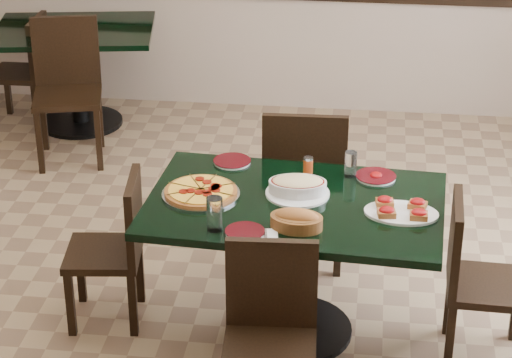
# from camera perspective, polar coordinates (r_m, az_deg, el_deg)

# --- Properties ---
(floor) EXTENTS (5.50, 5.50, 0.00)m
(floor) POSITION_cam_1_polar(r_m,az_deg,el_deg) (5.44, -0.10, -6.71)
(floor) COLOR #866D4D
(floor) RESTS_ON ground
(room_shell) EXTENTS (5.50, 5.50, 5.50)m
(room_shell) POSITION_cam_1_polar(r_m,az_deg,el_deg) (6.52, 10.95, 9.82)
(room_shell) COLOR white
(room_shell) RESTS_ON floor
(main_table) EXTENTS (1.47, 1.00, 0.75)m
(main_table) POSITION_cam_1_polar(r_m,az_deg,el_deg) (4.87, 2.21, -3.20)
(main_table) COLOR black
(main_table) RESTS_ON floor
(back_table) EXTENTS (1.25, 1.00, 0.75)m
(back_table) POSITION_cam_1_polar(r_m,az_deg,el_deg) (7.49, -10.24, 6.83)
(back_table) COLOR black
(back_table) RESTS_ON floor
(chair_far) EXTENTS (0.47, 0.47, 0.97)m
(chair_far) POSITION_cam_1_polar(r_m,az_deg,el_deg) (5.47, 2.80, 0.02)
(chair_far) COLOR black
(chair_far) RESTS_ON floor
(chair_near) EXTENTS (0.42, 0.42, 0.86)m
(chair_near) POSITION_cam_1_polar(r_m,az_deg,el_deg) (4.35, 0.82, -8.53)
(chair_near) COLOR black
(chair_near) RESTS_ON floor
(chair_right) EXTENTS (0.40, 0.40, 0.83)m
(chair_right) POSITION_cam_1_polar(r_m,az_deg,el_deg) (4.87, 12.31, -5.28)
(chair_right) COLOR black
(chair_right) RESTS_ON floor
(chair_left) EXTENTS (0.42, 0.42, 0.80)m
(chair_left) POSITION_cam_1_polar(r_m,az_deg,el_deg) (5.09, -7.96, -3.66)
(chair_left) COLOR black
(chair_left) RESTS_ON floor
(back_chair_near) EXTENTS (0.55, 0.55, 0.97)m
(back_chair_near) POSITION_cam_1_polar(r_m,az_deg,el_deg) (6.98, -10.73, 5.52)
(back_chair_near) COLOR black
(back_chair_near) RESTS_ON floor
(back_chair_left) EXTENTS (0.39, 0.39, 0.83)m
(back_chair_left) POSITION_cam_1_polar(r_m,az_deg,el_deg) (7.60, -12.92, 6.33)
(back_chair_left) COLOR black
(back_chair_left) RESTS_ON floor
(pepperoni_pizza) EXTENTS (0.38, 0.38, 0.04)m
(pepperoni_pizza) POSITION_cam_1_polar(r_m,az_deg,el_deg) (4.84, -3.17, -0.73)
(pepperoni_pizza) COLOR #B1B1B8
(pepperoni_pizza) RESTS_ON main_table
(lasagna_casserole) EXTENTS (0.31, 0.31, 0.09)m
(lasagna_casserole) POSITION_cam_1_polar(r_m,az_deg,el_deg) (4.83, 2.40, -0.40)
(lasagna_casserole) COLOR silver
(lasagna_casserole) RESTS_ON main_table
(bread_basket) EXTENTS (0.26, 0.19, 0.10)m
(bread_basket) POSITION_cam_1_polar(r_m,az_deg,el_deg) (4.53, 2.33, -2.35)
(bread_basket) COLOR brown
(bread_basket) RESTS_ON main_table
(bruschetta_platter) EXTENTS (0.37, 0.26, 0.05)m
(bruschetta_platter) POSITION_cam_1_polar(r_m,az_deg,el_deg) (4.70, 8.31, -1.76)
(bruschetta_platter) COLOR silver
(bruschetta_platter) RESTS_ON main_table
(side_plate_near) EXTENTS (0.18, 0.18, 0.02)m
(side_plate_near) POSITION_cam_1_polar(r_m,az_deg,el_deg) (4.50, -0.64, -3.04)
(side_plate_near) COLOR silver
(side_plate_near) RESTS_ON main_table
(side_plate_far_r) EXTENTS (0.20, 0.20, 0.03)m
(side_plate_far_r) POSITION_cam_1_polar(r_m,az_deg,el_deg) (5.04, 6.87, 0.16)
(side_plate_far_r) COLOR silver
(side_plate_far_r) RESTS_ON main_table
(side_plate_far_l) EXTENTS (0.20, 0.20, 0.02)m
(side_plate_far_l) POSITION_cam_1_polar(r_m,az_deg,el_deg) (5.17, -1.37, 1.02)
(side_plate_far_l) COLOR silver
(side_plate_far_l) RESTS_ON main_table
(napkin_setting) EXTENTS (0.17, 0.17, 0.01)m
(napkin_setting) POSITION_cam_1_polar(r_m,az_deg,el_deg) (4.47, 0.32, -3.34)
(napkin_setting) COLOR white
(napkin_setting) RESTS_ON main_table
(water_glass_a) EXTENTS (0.06, 0.06, 0.13)m
(water_glass_a) POSITION_cam_1_polar(r_m,az_deg,el_deg) (5.02, 5.43, 0.85)
(water_glass_a) COLOR white
(water_glass_a) RESTS_ON main_table
(water_glass_b) EXTENTS (0.07, 0.07, 0.16)m
(water_glass_b) POSITION_cam_1_polar(r_m,az_deg,el_deg) (4.50, -2.38, -2.01)
(water_glass_b) COLOR white
(water_glass_b) RESTS_ON main_table
(pepper_shaker) EXTENTS (0.05, 0.05, 0.09)m
(pepper_shaker) POSITION_cam_1_polar(r_m,az_deg,el_deg) (5.04, 3.00, 0.81)
(pepper_shaker) COLOR #B53C13
(pepper_shaker) RESTS_ON main_table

